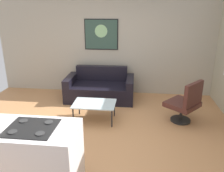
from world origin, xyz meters
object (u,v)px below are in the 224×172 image
object	(u,v)px
coffee_table	(94,105)
wall_painting	(101,34)
couch	(100,89)
armchair	(186,103)

from	to	relation	value
coffee_table	wall_painting	size ratio (longest dim) A/B	0.99
couch	coffee_table	xyz separation A→B (m)	(0.08, -1.21, 0.09)
coffee_table	wall_painting	xyz separation A→B (m)	(-0.11, 1.74, 1.24)
couch	armchair	size ratio (longest dim) A/B	1.90
coffee_table	wall_painting	bearing A→B (deg)	93.64
couch	armchair	bearing A→B (deg)	-29.08
couch	armchair	world-z (taller)	armchair
armchair	wall_painting	xyz separation A→B (m)	(-1.99, 1.62, 1.15)
couch	coffee_table	size ratio (longest dim) A/B	1.97
coffee_table	armchair	size ratio (longest dim) A/B	0.97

